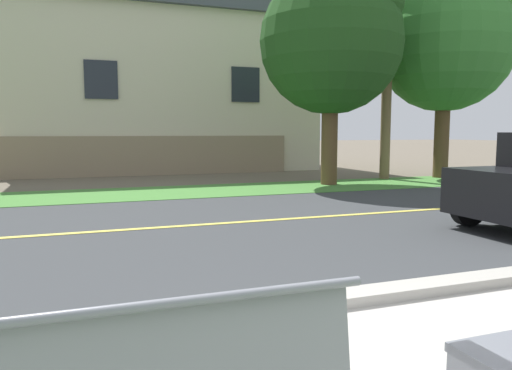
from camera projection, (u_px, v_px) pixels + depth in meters
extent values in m
plane|color=#665B4C|center=(154.00, 213.00, 9.42)|extent=(140.00, 140.00, 0.00)
cube|color=#ADA89E|center=(257.00, 310.00, 4.15)|extent=(44.00, 0.30, 0.11)
cube|color=#383A3D|center=(168.00, 227.00, 8.02)|extent=(52.00, 8.00, 0.01)
cube|color=#E0CC4C|center=(168.00, 227.00, 8.02)|extent=(48.00, 0.14, 0.01)
cube|color=#478438|center=(135.00, 194.00, 12.33)|extent=(48.00, 2.80, 0.02)
cylinder|color=slate|center=(64.00, 316.00, 1.51)|extent=(2.08, 0.04, 0.04)
cylinder|color=black|center=(469.00, 207.00, 8.15)|extent=(0.64, 0.18, 0.64)
cylinder|color=brown|center=(329.00, 141.00, 14.35)|extent=(0.47, 0.47, 2.56)
sphere|color=#1E4719|center=(331.00, 42.00, 14.05)|extent=(4.09, 4.09, 4.09)
cylinder|color=brown|center=(442.00, 137.00, 16.53)|extent=(0.49, 0.49, 2.77)
sphere|color=#33752D|center=(445.00, 44.00, 16.20)|extent=(4.43, 4.43, 4.43)
sphere|color=#33752D|center=(468.00, 1.00, 15.94)|extent=(3.10, 3.10, 3.10)
cylinder|color=brown|center=(388.00, 38.00, 15.75)|extent=(0.32, 0.32, 9.04)
cube|color=gray|center=(111.00, 156.00, 17.16)|extent=(13.00, 0.36, 1.40)
cube|color=beige|center=(162.00, 97.00, 20.71)|extent=(11.57, 6.40, 6.02)
cube|color=#474C56|center=(160.00, 16.00, 20.36)|extent=(12.49, 6.91, 0.60)
cube|color=#232833|center=(101.00, 80.00, 16.77)|extent=(1.10, 0.06, 1.30)
cube|color=#232833|center=(246.00, 85.00, 18.56)|extent=(1.10, 0.06, 1.30)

